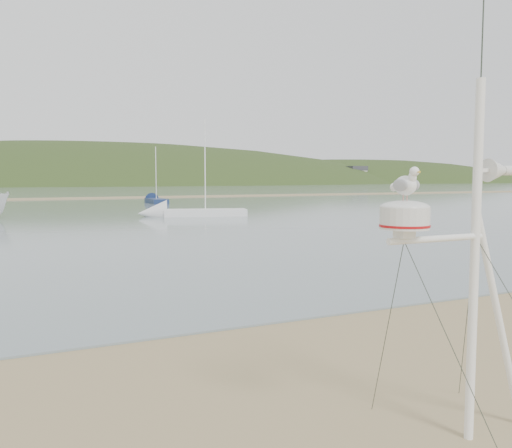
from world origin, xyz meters
name	(u,v)px	position (x,y,z in m)	size (l,w,h in m)	color
water	(1,190)	(0.00, 132.00, 0.02)	(560.00, 256.00, 0.04)	slate
sandbar	(6,199)	(0.00, 70.00, 0.07)	(560.00, 7.00, 0.07)	#89744F
hill_ridge	(49,232)	(18.52, 235.00, -19.70)	(620.00, 180.00, 80.00)	#233315
far_cottages	(8,174)	(3.00, 196.00, 4.00)	(294.40, 6.30, 8.00)	silver
mast_rig	(472,339)	(3.25, -1.04, 1.13)	(2.08, 2.22, 4.68)	white
sailboat_blue_far	(153,200)	(14.75, 54.71, 0.30)	(2.02, 6.81, 6.70)	#16264D
sailboat_white_near	(176,213)	(10.42, 32.42, 0.30)	(7.99, 4.02, 7.70)	silver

